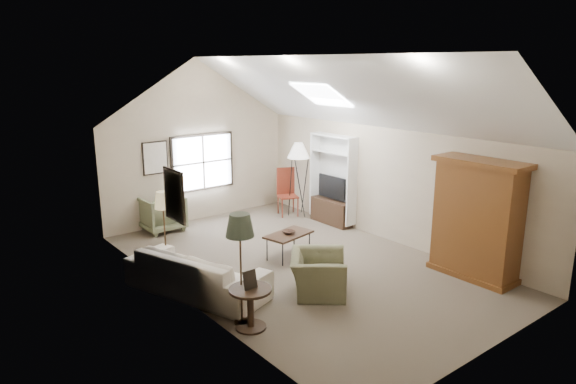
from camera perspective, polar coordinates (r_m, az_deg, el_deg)
room_shell at (r=9.48m, az=1.53°, el=10.18°), size 5.01×8.01×4.00m
window at (r=13.03m, az=-9.44°, el=3.29°), size 1.72×0.08×1.42m
skylight at (r=11.01m, az=3.75°, el=10.77°), size 0.80×1.20×0.52m
wall_art at (r=10.33m, az=-13.61°, el=1.82°), size 1.97×3.71×0.88m
armoire at (r=9.96m, az=20.27°, el=-2.86°), size 0.60×1.50×2.20m
tv_alcove at (r=12.51m, az=4.99°, el=1.57°), size 0.32×1.30×2.10m
media_console at (r=12.71m, az=4.85°, el=-2.18°), size 0.34×1.18×0.60m
tv_panel at (r=12.55m, az=4.90°, el=0.54°), size 0.05×0.90×0.55m
sofa at (r=9.06m, az=-10.11°, el=-8.75°), size 1.80×2.73×0.74m
armchair_near at (r=8.95m, az=3.35°, el=-9.03°), size 1.40×1.41×0.69m
armchair_far at (r=12.48m, az=-13.87°, el=-2.28°), size 0.92×0.94×0.85m
coffee_table at (r=10.50m, az=0.07°, el=-5.95°), size 1.08×0.74×0.51m
bowl at (r=10.41m, az=0.07°, el=-4.49°), size 0.28×0.28×0.06m
side_table at (r=7.84m, az=-4.18°, el=-12.76°), size 0.82×0.82×0.64m
side_chair at (r=13.27m, az=-0.01°, el=-0.02°), size 0.62×0.62×1.23m
tripod_lamp at (r=13.15m, az=1.16°, el=1.46°), size 0.60×0.60×1.95m
dark_lamp at (r=7.74m, az=-5.26°, el=-8.51°), size 0.54×0.54×1.78m
tan_lamp at (r=9.93m, az=-13.54°, el=-4.25°), size 0.41×0.41×1.60m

